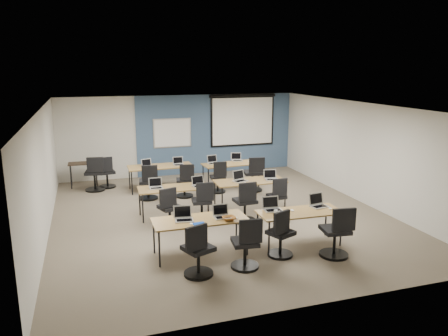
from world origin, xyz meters
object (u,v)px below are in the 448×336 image
object	(u,v)px
laptop_0	(184,217)
task_chair_5	(203,205)
utility_table	(83,166)
whiteboard	(172,133)
laptop_10	(213,161)
spare_chair_b	(95,177)
spare_chair_a	(107,175)
training_table_front_right	(300,214)
laptop_5	(199,184)
training_table_mid_right	(250,182)
task_chair_8	(149,185)
laptop_9	(178,163)
task_chair_6	(246,205)
laptop_7	(271,177)
task_chair_11	(254,177)
training_table_back_left	(160,167)
laptop_2	(272,207)
task_chair_7	(277,199)
laptop_1	(222,214)
laptop_4	(156,186)
laptop_3	(318,203)
training_table_mid_left	(173,189)
projector_screen	(243,118)
laptop_11	(237,159)
laptop_6	(240,178)
task_chair_1	(246,247)
task_chair_3	(337,236)
laptop_8	(147,165)
training_table_back_right	(231,165)
task_chair_4	(169,211)
task_chair_9	(185,183)
training_table_front_left	(200,221)
task_chair_2	(281,237)

from	to	relation	value
laptop_0	task_chair_5	bearing A→B (deg)	72.66
utility_table	whiteboard	bearing A→B (deg)	12.92
laptop_10	spare_chair_b	xyz separation A→B (m)	(-3.48, 0.59, -0.35)
laptop_0	spare_chair_a	size ratio (longest dim) A/B	0.35
training_table_front_right	laptop_5	distance (m)	2.93
training_table_mid_right	task_chair_8	size ratio (longest dim) A/B	1.82
laptop_5	laptop_9	bearing A→B (deg)	79.32
training_table_front_right	task_chair_6	xyz separation A→B (m)	(-0.58, 1.61, -0.26)
laptop_7	task_chair_11	world-z (taller)	task_chair_11
training_table_back_left	laptop_2	xyz separation A→B (m)	(1.50, -4.81, 0.11)
training_table_front_right	spare_chair_b	xyz separation A→B (m)	(-3.89, 5.51, -0.24)
task_chair_7	laptop_0	bearing A→B (deg)	-148.73
training_table_front_right	laptop_1	xyz separation A→B (m)	(-1.62, 0.16, 0.11)
laptop_4	whiteboard	bearing A→B (deg)	75.50
task_chair_6	training_table_front_right	bearing A→B (deg)	-74.34
laptop_4	laptop_10	size ratio (longest dim) A/B	0.99
laptop_3	training_table_mid_left	bearing A→B (deg)	127.40
projector_screen	spare_chair_a	bearing A→B (deg)	-168.71
laptop_3	laptop_10	world-z (taller)	laptop_3
training_table_front_right	laptop_11	distance (m)	5.09
laptop_3	task_chair_6	world-z (taller)	task_chair_6
task_chair_6	laptop_6	bearing A→B (deg)	73.64
training_table_mid_right	task_chair_1	world-z (taller)	task_chair_1
task_chair_3	laptop_8	xyz separation A→B (m)	(-2.83, 5.76, 0.36)
laptop_1	laptop_4	xyz separation A→B (m)	(-0.90, 2.50, 0.00)
training_table_back_right	task_chair_4	bearing A→B (deg)	-133.61
laptop_4	task_chair_9	bearing A→B (deg)	55.76
task_chair_5	task_chair_8	distance (m)	2.37
laptop_3	task_chair_1	bearing A→B (deg)	-165.84
laptop_10	training_table_front_left	bearing A→B (deg)	-120.98
task_chair_5	utility_table	xyz separation A→B (m)	(-2.68, 4.14, 0.24)
training_table_mid_right	laptop_6	world-z (taller)	laptop_6
training_table_mid_left	task_chair_1	xyz separation A→B (m)	(0.68, -3.29, -0.27)
laptop_6	whiteboard	bearing A→B (deg)	83.83
training_table_back_left	spare_chair_b	bearing A→B (deg)	167.02
task_chair_5	task_chair_8	bearing A→B (deg)	122.03
training_table_back_right	projector_screen	bearing A→B (deg)	57.35
task_chair_5	spare_chair_a	distance (m)	4.27
task_chair_7	laptop_8	bearing A→B (deg)	131.99
laptop_0	training_table_front_right	bearing A→B (deg)	2.89
training_table_front_right	utility_table	bearing A→B (deg)	126.29
training_table_front_left	task_chair_7	world-z (taller)	task_chair_7
laptop_7	laptop_10	bearing A→B (deg)	122.47
utility_table	training_table_mid_right	bearing A→B (deg)	-38.94
task_chair_5	task_chair_4	bearing A→B (deg)	-158.18
task_chair_6	laptop_5	bearing A→B (deg)	130.65
task_chair_11	projector_screen	bearing A→B (deg)	84.83
laptop_0	task_chair_6	size ratio (longest dim) A/B	0.34
task_chair_6	laptop_7	distance (m)	1.48
task_chair_2	laptop_3	size ratio (longest dim) A/B	2.77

